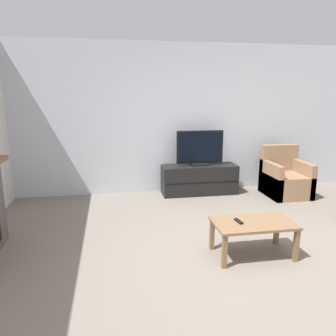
{
  "coord_description": "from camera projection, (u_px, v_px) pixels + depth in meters",
  "views": [
    {
      "loc": [
        -1.29,
        -3.09,
        1.82
      ],
      "look_at": [
        -0.56,
        1.08,
        0.85
      ],
      "focal_mm": 35.0,
      "sensor_mm": 36.0,
      "label": 1
    }
  ],
  "objects": [
    {
      "name": "wall_back",
      "position": [
        181.0,
        119.0,
        6.02
      ],
      "size": [
        12.0,
        0.06,
        2.7
      ],
      "color": "silver",
      "rests_on": "ground"
    },
    {
      "name": "tv",
      "position": [
        200.0,
        149.0,
        5.9
      ],
      "size": [
        0.86,
        0.18,
        0.64
      ],
      "color": "black",
      "rests_on": "tv_stand"
    },
    {
      "name": "tv_stand",
      "position": [
        199.0,
        179.0,
        6.03
      ],
      "size": [
        1.37,
        0.46,
        0.53
      ],
      "color": "black",
      "rests_on": "ground"
    },
    {
      "name": "armchair",
      "position": [
        285.0,
        180.0,
        5.93
      ],
      "size": [
        0.7,
        0.76,
        0.89
      ],
      "color": "#937051",
      "rests_on": "ground"
    },
    {
      "name": "ground_plane",
      "position": [
        235.0,
        263.0,
        3.59
      ],
      "size": [
        24.0,
        24.0,
        0.0
      ],
      "primitive_type": "plane",
      "color": "slate"
    },
    {
      "name": "remote",
      "position": [
        239.0,
        221.0,
        3.68
      ],
      "size": [
        0.06,
        0.15,
        0.02
      ],
      "rotation": [
        0.0,
        0.0,
        0.12
      ],
      "color": "black",
      "rests_on": "coffee_table"
    },
    {
      "name": "coffee_table",
      "position": [
        253.0,
        227.0,
        3.7
      ],
      "size": [
        0.9,
        0.52,
        0.4
      ],
      "color": "brown",
      "rests_on": "ground"
    }
  ]
}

